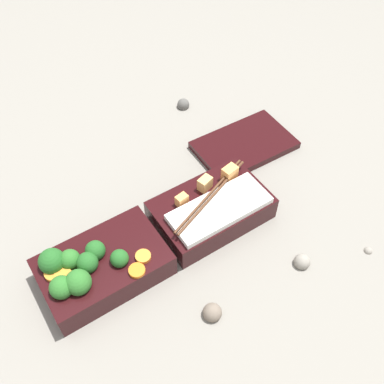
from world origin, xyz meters
name	(u,v)px	position (x,y,z in m)	size (l,w,h in m)	color
ground_plane	(161,244)	(0.00, 0.00, 0.00)	(3.00, 3.00, 0.00)	gray
bento_tray_vegetable	(99,268)	(-0.12, 0.00, 0.03)	(0.21, 0.13, 0.08)	black
bento_tray_rice	(211,208)	(0.11, 0.00, 0.03)	(0.21, 0.13, 0.08)	black
bento_lid	(244,145)	(0.28, 0.12, 0.01)	(0.21, 0.13, 0.02)	black
pebble_0	(211,313)	(0.00, -0.16, 0.01)	(0.03, 0.03, 0.03)	#7A6B5B
pebble_1	(302,262)	(0.19, -0.17, 0.01)	(0.03, 0.03, 0.03)	gray
pebble_2	(183,105)	(0.24, 0.30, 0.01)	(0.03, 0.03, 0.03)	#595651
pebble_3	(369,250)	(0.30, -0.22, 0.00)	(0.02, 0.02, 0.02)	gray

